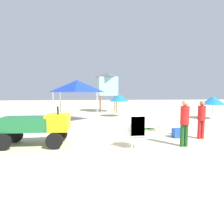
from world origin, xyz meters
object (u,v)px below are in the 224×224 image
beach_umbrella_mid (119,98)px  cooler_box (179,133)px  lifeguard_near_center (185,120)px  surfboard_pile (142,129)px  beach_umbrella_left (213,100)px  lifeguard_near_left (202,117)px  lifeguard_tower (108,84)px  stacked_plastic_chairs (137,129)px  utility_cart (37,125)px  popup_canopy (77,86)px

beach_umbrella_mid → cooler_box: bearing=-77.3°
lifeguard_near_center → cooler_box: bearing=71.9°
surfboard_pile → beach_umbrella_left: bearing=30.7°
lifeguard_near_left → lifeguard_tower: bearing=105.2°
stacked_plastic_chairs → lifeguard_near_left: bearing=21.2°
utility_cart → stacked_plastic_chairs: size_ratio=1.99×
beach_umbrella_left → utility_cart: bearing=-151.1°
lifeguard_near_center → beach_umbrella_left: lifeguard_near_center is taller
stacked_plastic_chairs → lifeguard_near_left: size_ratio=0.77×
beach_umbrella_left → cooler_box: bearing=-133.3°
utility_cart → stacked_plastic_chairs: 3.81m
stacked_plastic_chairs → beach_umbrella_mid: 9.04m
stacked_plastic_chairs → lifeguard_tower: bearing=89.9°
stacked_plastic_chairs → lifeguard_near_center: size_ratio=0.73×
lifeguard_near_center → lifeguard_near_left: bearing=39.8°
utility_cart → lifeguard_near_center: 5.60m
lifeguard_near_left → cooler_box: (-0.85, 0.30, -0.75)m
surfboard_pile → lifeguard_tower: 9.98m
lifeguard_near_center → beach_umbrella_mid: 8.95m
stacked_plastic_chairs → beach_umbrella_mid: (0.61, 8.98, 0.81)m
lifeguard_tower → beach_umbrella_mid: lifeguard_tower is taller
stacked_plastic_chairs → surfboard_pile: bearing=72.2°
lifeguard_near_left → beach_umbrella_left: bearing=53.3°
beach_umbrella_mid → beach_umbrella_left: bearing=-16.1°
cooler_box → popup_canopy: bearing=133.0°
popup_canopy → beach_umbrella_left: popup_canopy is taller
beach_umbrella_mid → lifeguard_near_center: bearing=-82.1°
surfboard_pile → lifeguard_near_left: size_ratio=1.42×
stacked_plastic_chairs → lifeguard_near_left: (3.15, 1.22, 0.22)m
stacked_plastic_chairs → popup_canopy: size_ratio=0.45×
lifeguard_near_center → cooler_box: (0.46, 1.39, -0.81)m
stacked_plastic_chairs → beach_umbrella_left: 10.25m
lifeguard_near_left → beach_umbrella_mid: beach_umbrella_mid is taller
utility_cart → lifeguard_near_center: bearing=-7.3°
surfboard_pile → lifeguard_near_center: bearing=-75.1°
lifeguard_near_left → beach_umbrella_mid: size_ratio=0.91×
surfboard_pile → lifeguard_near_center: size_ratio=1.36×
utility_cart → popup_canopy: 6.25m
beach_umbrella_left → beach_umbrella_mid: 7.13m
stacked_plastic_chairs → lifeguard_tower: size_ratio=0.33×
surfboard_pile → beach_umbrella_mid: bearing=94.1°
utility_cart → lifeguard_tower: size_ratio=0.66×
utility_cart → beach_umbrella_mid: bearing=62.1°
surfboard_pile → beach_umbrella_left: size_ratio=1.36×
lifeguard_tower → beach_umbrella_left: bearing=-37.6°
lifeguard_near_left → popup_canopy: bearing=136.0°
beach_umbrella_left → beach_umbrella_mid: beach_umbrella_mid is taller
lifeguard_near_center → beach_umbrella_mid: size_ratio=0.95×
stacked_plastic_chairs → beach_umbrella_left: size_ratio=0.73×
beach_umbrella_left → popup_canopy: bearing=-178.7°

